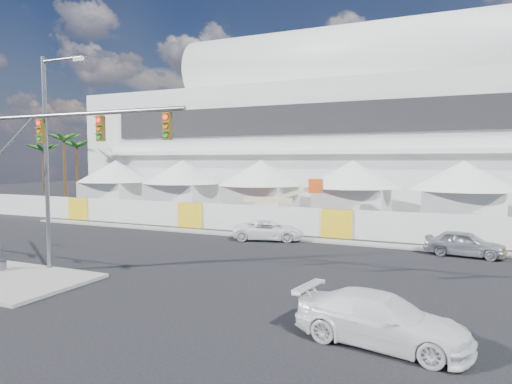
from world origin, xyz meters
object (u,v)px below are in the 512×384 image
at_px(sedan_silver, 465,243).
at_px(traffic_mast, 26,175).
at_px(boom_lift, 261,213).
at_px(streetlight_median, 50,148).
at_px(pickup_curb, 268,230).
at_px(pickup_near, 381,320).

bearing_deg(sedan_silver, traffic_mast, 133.44).
bearing_deg(boom_lift, streetlight_median, -104.12).
xyz_separation_m(traffic_mast, boom_lift, (3.15, 19.58, -3.67)).
bearing_deg(streetlight_median, pickup_curb, 63.56).
bearing_deg(pickup_curb, traffic_mast, 139.89).
xyz_separation_m(sedan_silver, pickup_near, (-2.31, -14.60, 0.02)).
xyz_separation_m(pickup_near, streetlight_median, (-15.98, 2.46, 5.25)).
bearing_deg(pickup_near, pickup_curb, 42.49).
distance_m(pickup_near, traffic_mast, 16.58).
relative_size(traffic_mast, streetlight_median, 1.10).
bearing_deg(streetlight_median, pickup_near, -8.74).
height_order(pickup_curb, pickup_near, pickup_near).
bearing_deg(pickup_curb, pickup_near, -162.20).
xyz_separation_m(pickup_curb, traffic_mast, (-6.24, -13.70, 4.07)).
xyz_separation_m(pickup_curb, streetlight_median, (-6.17, -12.41, 5.33)).
height_order(traffic_mast, streetlight_median, streetlight_median).
relative_size(sedan_silver, streetlight_median, 0.42).
height_order(sedan_silver, pickup_curb, sedan_silver).
relative_size(sedan_silver, pickup_curb, 0.90).
bearing_deg(traffic_mast, boom_lift, 80.85).
bearing_deg(boom_lift, traffic_mast, -103.70).
distance_m(streetlight_median, boom_lift, 19.19).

